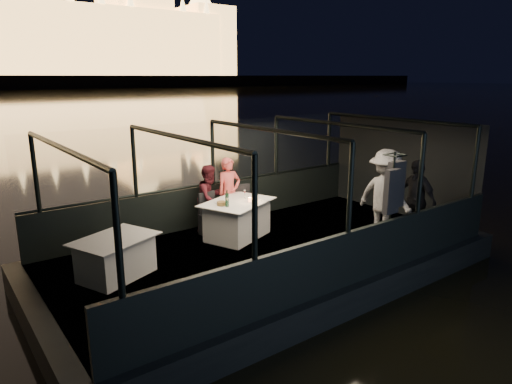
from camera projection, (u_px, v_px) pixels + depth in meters
boat_hull at (268, 272)px, 8.96m from camera, size 8.60×4.40×1.00m
boat_deck at (268, 249)px, 8.84m from camera, size 8.00×4.00×0.04m
gunwale_port at (214, 204)px, 10.28m from camera, size 8.00×0.08×0.90m
gunwale_starboard at (347, 259)px, 7.17m from camera, size 8.00×0.08×0.90m
cabin_glass_port at (213, 153)px, 10.00m from camera, size 8.00×0.02×1.40m
cabin_glass_starboard at (350, 188)px, 6.89m from camera, size 8.00×0.02×1.40m
cabin_roof_glass at (269, 130)px, 8.27m from camera, size 8.00×4.00×0.02m
end_wall_fore at (39, 234)px, 6.25m from camera, size 0.02×4.00×2.30m
end_wall_aft at (401, 167)px, 10.87m from camera, size 0.02×4.00×2.30m
canopy_ribs at (269, 191)px, 8.56m from camera, size 8.00×4.00×2.30m
dining_table_central at (237, 219)px, 9.38m from camera, size 1.74×1.52×0.77m
dining_table_aft at (116, 255)px, 7.51m from camera, size 1.54×1.35×0.68m
chair_port_left at (212, 214)px, 9.51m from camera, size 0.46×0.46×0.88m
chair_port_right at (245, 207)px, 10.03m from camera, size 0.56×0.56×0.92m
coat_stand at (390, 213)px, 8.04m from camera, size 0.69×0.64×1.99m
person_woman_coral at (229, 193)px, 10.01m from camera, size 0.57×0.40×1.54m
person_man_maroon at (210, 197)px, 9.73m from camera, size 0.84×0.75×1.44m
passenger_stripe at (385, 200)px, 9.10m from camera, size 0.75×1.25×1.87m
passenger_dark at (415, 198)px, 9.19m from camera, size 0.49×1.00×1.65m
wine_bottle at (227, 199)px, 8.89m from camera, size 0.08×0.08×0.33m
bread_basket at (221, 203)px, 9.00m from camera, size 0.21×0.21×0.07m
amber_candle at (250, 200)px, 9.27m from camera, size 0.07×0.07×0.09m
plate_near at (265, 200)px, 9.40m from camera, size 0.29×0.29×0.02m
plate_far at (220, 202)px, 9.21m from camera, size 0.25×0.25×0.02m
wine_glass_white at (227, 202)px, 8.87m from camera, size 0.07×0.07×0.21m
wine_glass_red at (245, 194)px, 9.51m from camera, size 0.07×0.07×0.18m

